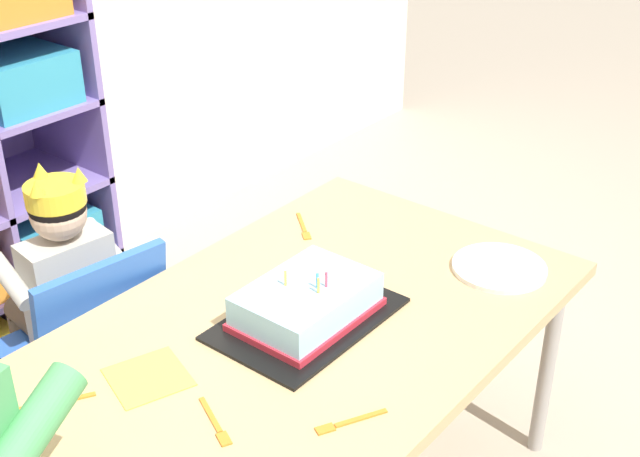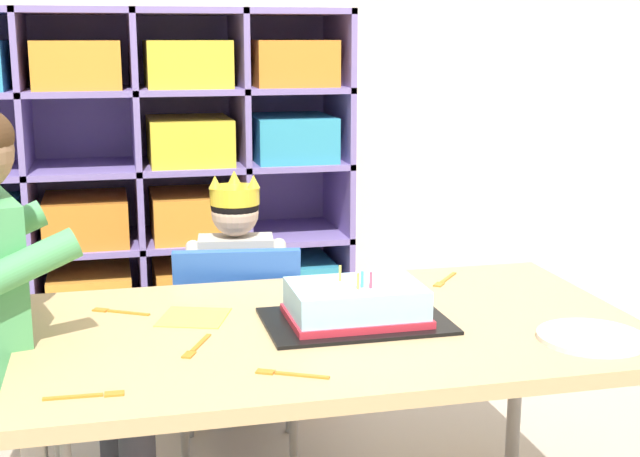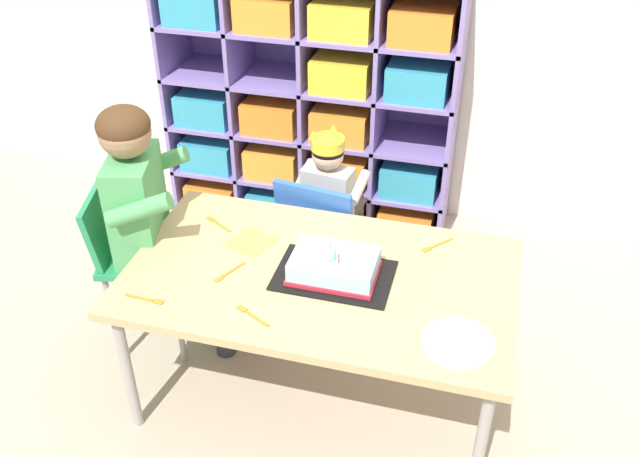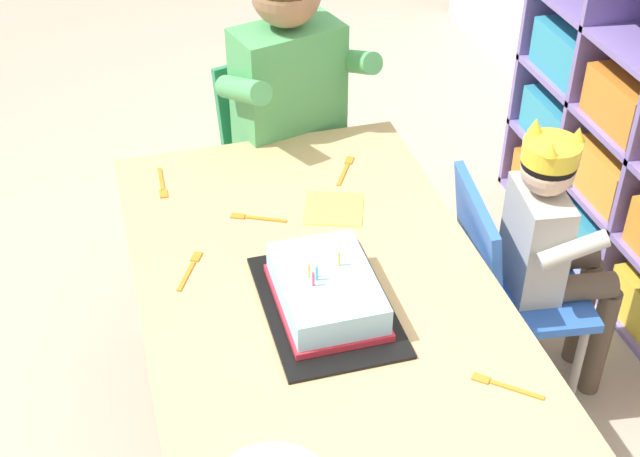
{
  "view_description": "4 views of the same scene",
  "coord_description": "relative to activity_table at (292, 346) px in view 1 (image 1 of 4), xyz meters",
  "views": [
    {
      "loc": [
        -1.11,
        -0.97,
        1.63
      ],
      "look_at": [
        0.06,
        -0.03,
        0.82
      ],
      "focal_mm": 47.23,
      "sensor_mm": 36.0,
      "label": 1
    },
    {
      "loc": [
        -0.46,
        -1.8,
        1.21
      ],
      "look_at": [
        -0.04,
        -0.05,
        0.81
      ],
      "focal_mm": 49.44,
      "sensor_mm": 36.0,
      "label": 2
    },
    {
      "loc": [
        0.5,
        -1.86,
        2.09
      ],
      "look_at": [
        0.01,
        -0.04,
        0.8
      ],
      "focal_mm": 39.22,
      "sensor_mm": 36.0,
      "label": 3
    },
    {
      "loc": [
        1.44,
        -0.4,
        1.88
      ],
      "look_at": [
        -0.03,
        0.01,
        0.74
      ],
      "focal_mm": 49.77,
      "sensor_mm": 36.0,
      "label": 4
    }
  ],
  "objects": [
    {
      "name": "child_with_crown",
      "position": [
        -0.13,
        0.65,
        -0.02
      ],
      "size": [
        0.32,
        0.32,
        0.83
      ],
      "rotation": [
        0.0,
        0.0,
        3.01
      ],
      "color": "#B2ADA3",
      "rests_on": "ground"
    },
    {
      "name": "paper_plate_stack",
      "position": [
        0.5,
        -0.23,
        0.05
      ],
      "size": [
        0.23,
        0.23,
        0.01
      ],
      "primitive_type": "cylinder",
      "color": "white",
      "rests_on": "activity_table"
    },
    {
      "name": "fork_scattered_mid_table",
      "position": [
        -0.16,
        -0.27,
        0.04
      ],
      "size": [
        0.13,
        0.08,
        0.0
      ],
      "rotation": [
        0.0,
        0.0,
        5.8
      ],
      "color": "orange",
      "rests_on": "activity_table"
    },
    {
      "name": "paper_napkin_square",
      "position": [
        -0.3,
        0.12,
        0.04
      ],
      "size": [
        0.19,
        0.19,
        0.0
      ],
      "primitive_type": "cube",
      "rotation": [
        0.0,
        0.0,
        -0.34
      ],
      "color": "#F4DB4C",
      "rests_on": "activity_table"
    },
    {
      "name": "fork_beside_plate_stack",
      "position": [
        0.37,
        0.27,
        0.04
      ],
      "size": [
        0.11,
        0.12,
        0.0
      ],
      "rotation": [
        0.0,
        0.0,
        0.87
      ],
      "color": "orange",
      "rests_on": "activity_table"
    },
    {
      "name": "classroom_chair_blue",
      "position": [
        -0.14,
        0.54,
        -0.15
      ],
      "size": [
        0.4,
        0.37,
        0.66
      ],
      "rotation": [
        0.0,
        0.0,
        3.01
      ],
      "color": "blue",
      "rests_on": "ground"
    },
    {
      "name": "fork_near_cake_tray",
      "position": [
        -0.47,
        0.2,
        0.04
      ],
      "size": [
        0.13,
        0.09,
        0.0
      ],
      "rotation": [
        0.0,
        0.0,
        5.75
      ],
      "color": "orange",
      "rests_on": "activity_table"
    },
    {
      "name": "birthday_cake_on_tray",
      "position": [
        0.05,
        -0.0,
        0.08
      ],
      "size": [
        0.41,
        0.27,
        0.12
      ],
      "color": "black",
      "rests_on": "activity_table"
    },
    {
      "name": "activity_table",
      "position": [
        0.0,
        0.0,
        0.0
      ],
      "size": [
        1.36,
        0.8,
        0.58
      ],
      "color": "tan",
      "rests_on": "ground"
    },
    {
      "name": "fork_at_table_front_edge",
      "position": [
        -0.31,
        -0.08,
        0.04
      ],
      "size": [
        0.07,
        0.13,
        0.0
      ],
      "rotation": [
        0.0,
        0.0,
        1.13
      ],
      "color": "orange",
      "rests_on": "activity_table"
    }
  ]
}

